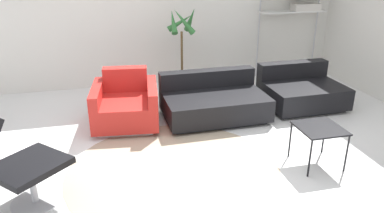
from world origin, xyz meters
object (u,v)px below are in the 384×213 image
armchair_red (126,106)px  shelf_unit (293,2)px  couch_second (301,91)px  side_table (320,131)px  couch_low (213,102)px  potted_plant (182,61)px

armchair_red → shelf_unit: (3.13, 1.47, 1.10)m
couch_second → side_table: 1.78m
couch_low → couch_second: same height
armchair_red → potted_plant: potted_plant is taller
side_table → potted_plant: (-0.93, 2.58, 0.15)m
armchair_red → couch_second: 2.63m
couch_second → side_table: size_ratio=2.45×
couch_low → potted_plant: potted_plant is taller
couch_low → shelf_unit: size_ratio=0.74×
armchair_red → side_table: size_ratio=2.08×
shelf_unit → side_table: bearing=-111.5°
potted_plant → shelf_unit: size_ratio=0.74×
side_table → shelf_unit: (1.19, 3.03, 0.97)m
couch_low → shelf_unit: bearing=-142.7°
armchair_red → side_table: 2.49m
couch_low → couch_second: bearing=-176.7°
armchair_red → couch_low: 1.21m
side_table → couch_low: bearing=115.5°
armchair_red → couch_second: (2.63, 0.06, -0.04)m
couch_second → side_table: bearing=65.5°
side_table → shelf_unit: size_ratio=0.24×
armchair_red → shelf_unit: size_ratio=0.50×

